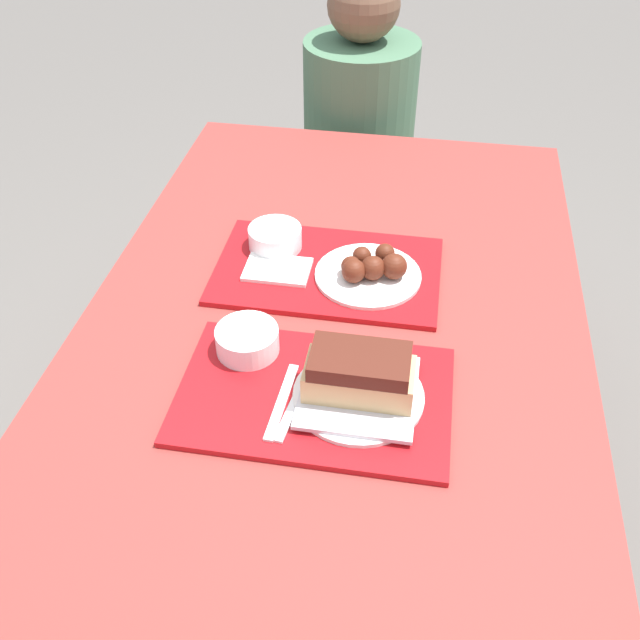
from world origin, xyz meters
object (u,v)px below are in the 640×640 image
(tray_near, at_px, (315,395))
(bowl_coleslaw_near, at_px, (247,339))
(person_seated_across, at_px, (360,106))
(brisket_sandwich_plate, at_px, (359,381))
(wings_plate_far, at_px, (370,269))
(tray_far, at_px, (328,271))
(bowl_coleslaw_far, at_px, (275,236))

(tray_near, bearing_deg, bowl_coleslaw_near, 148.09)
(bowl_coleslaw_near, xyz_separation_m, person_seated_across, (0.06, 1.12, -0.06))
(bowl_coleslaw_near, distance_m, brisket_sandwich_plate, 0.22)
(bowl_coleslaw_near, distance_m, wings_plate_far, 0.31)
(tray_near, distance_m, brisket_sandwich_plate, 0.09)
(tray_far, height_order, brisket_sandwich_plate, brisket_sandwich_plate)
(bowl_coleslaw_near, xyz_separation_m, bowl_coleslaw_far, (-0.02, 0.32, 0.00))
(tray_near, relative_size, brisket_sandwich_plate, 2.09)
(tray_far, distance_m, bowl_coleslaw_far, 0.14)
(brisket_sandwich_plate, bearing_deg, bowl_coleslaw_far, 119.54)
(tray_far, height_order, bowl_coleslaw_far, bowl_coleslaw_far)
(bowl_coleslaw_near, relative_size, bowl_coleslaw_far, 1.00)
(brisket_sandwich_plate, distance_m, person_seated_across, 1.21)
(brisket_sandwich_plate, height_order, wings_plate_far, brisket_sandwich_plate)
(brisket_sandwich_plate, bearing_deg, bowl_coleslaw_near, 158.73)
(person_seated_across, bearing_deg, bowl_coleslaw_near, -93.09)
(brisket_sandwich_plate, relative_size, wings_plate_far, 1.02)
(brisket_sandwich_plate, bearing_deg, tray_far, 107.26)
(tray_near, height_order, person_seated_across, person_seated_across)
(tray_far, distance_m, brisket_sandwich_plate, 0.36)
(bowl_coleslaw_far, xyz_separation_m, wings_plate_far, (0.21, -0.07, -0.01))
(tray_near, xyz_separation_m, person_seated_across, (-0.07, 1.20, -0.03))
(tray_far, distance_m, wings_plate_far, 0.09)
(bowl_coleslaw_far, bearing_deg, tray_near, -69.05)
(brisket_sandwich_plate, distance_m, bowl_coleslaw_far, 0.46)
(tray_far, xyz_separation_m, brisket_sandwich_plate, (0.11, -0.34, 0.04))
(tray_near, distance_m, wings_plate_far, 0.34)
(brisket_sandwich_plate, bearing_deg, tray_near, -177.49)
(bowl_coleslaw_far, bearing_deg, brisket_sandwich_plate, -60.46)
(tray_near, height_order, tray_far, same)
(wings_plate_far, distance_m, person_seated_across, 0.88)
(bowl_coleslaw_near, xyz_separation_m, wings_plate_far, (0.19, 0.25, -0.01))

